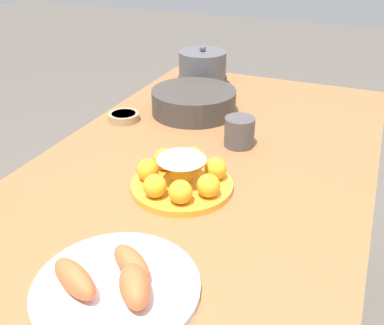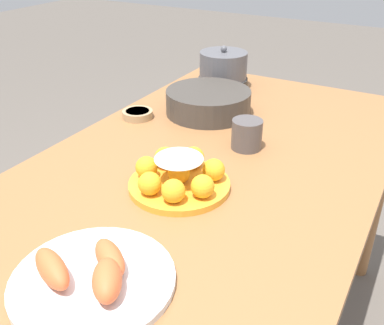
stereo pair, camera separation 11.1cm
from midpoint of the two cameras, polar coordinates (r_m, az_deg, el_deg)
The scene contains 7 objects.
dining_table at distance 1.23m, azimuth 4.01°, elevation -4.46°, with size 1.58×0.86×0.78m.
cake_plate at distance 1.06m, azimuth 1.27°, elevation -1.81°, with size 0.24×0.24×0.09m.
serving_bowl at distance 1.49m, azimuth 4.23°, elevation 7.75°, with size 0.28×0.28×0.08m.
sauce_bowl at distance 1.47m, azimuth -4.77°, elevation 6.13°, with size 0.10×0.10×0.02m.
seafood_platter at distance 0.82m, azimuth -8.80°, elevation -14.25°, with size 0.29×0.29×0.07m.
cup_near at distance 1.27m, azimuth 9.48°, elevation 3.49°, with size 0.09×0.09×0.08m.
warming_pot at distance 1.73m, azimuth 5.84°, elevation 11.52°, with size 0.19×0.19×0.16m.
Camera 2 is at (-0.91, -0.48, 1.35)m, focal length 42.00 mm.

